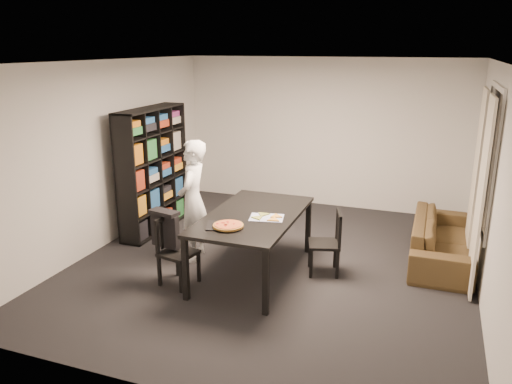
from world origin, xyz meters
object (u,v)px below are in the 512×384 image
(dining_table, at_px, (253,220))
(person, at_px, (193,201))
(chair_left, at_px, (173,246))
(bookshelf, at_px, (153,170))
(baking_tray, at_px, (224,225))
(sofa, at_px, (442,239))
(chair_right, at_px, (331,238))
(pepperoni_pizza, at_px, (228,225))

(dining_table, relative_size, person, 1.17)
(chair_left, bearing_deg, bookshelf, 49.14)
(dining_table, xyz_separation_m, baking_tray, (-0.17, -0.50, 0.08))
(sofa, bearing_deg, person, 109.18)
(chair_right, bearing_deg, chair_left, -78.93)
(baking_tray, bearing_deg, person, 137.53)
(dining_table, height_order, chair_right, chair_right)
(chair_right, height_order, pepperoni_pizza, pepperoni_pizza)
(chair_right, bearing_deg, dining_table, -85.56)
(chair_left, height_order, baking_tray, chair_left)
(dining_table, distance_m, sofa, 2.61)
(dining_table, height_order, person, person)
(chair_right, relative_size, baking_tray, 2.04)
(bookshelf, bearing_deg, chair_left, -52.56)
(chair_right, bearing_deg, pepperoni_pizza, -65.26)
(dining_table, xyz_separation_m, pepperoni_pizza, (-0.10, -0.54, 0.10))
(baking_tray, height_order, sofa, baking_tray)
(chair_right, xyz_separation_m, person, (-1.82, -0.16, 0.35))
(bookshelf, height_order, person, bookshelf)
(dining_table, bearing_deg, pepperoni_pizza, -100.75)
(pepperoni_pizza, relative_size, sofa, 0.18)
(person, xyz_separation_m, sofa, (3.15, 1.10, -0.53))
(pepperoni_pizza, bearing_deg, dining_table, 79.25)
(chair_right, bearing_deg, bookshelf, -119.09)
(person, relative_size, pepperoni_pizza, 4.64)
(bookshelf, bearing_deg, baking_tray, -39.04)
(dining_table, distance_m, person, 0.94)
(person, bearing_deg, chair_left, -2.43)
(chair_right, distance_m, sofa, 1.63)
(chair_left, relative_size, pepperoni_pizza, 2.39)
(dining_table, bearing_deg, person, 168.53)
(pepperoni_pizza, bearing_deg, chair_right, 41.55)
(bookshelf, height_order, chair_right, bookshelf)
(person, distance_m, baking_tray, 1.02)
(bookshelf, distance_m, sofa, 4.29)
(dining_table, distance_m, chair_right, 1.00)
(bookshelf, xyz_separation_m, chair_left, (1.18, -1.54, -0.47))
(bookshelf, xyz_separation_m, dining_table, (2.00, -0.98, -0.23))
(bookshelf, distance_m, dining_table, 2.24)
(dining_table, height_order, sofa, dining_table)
(chair_left, bearing_deg, dining_table, -43.95)
(bookshelf, height_order, dining_table, bookshelf)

